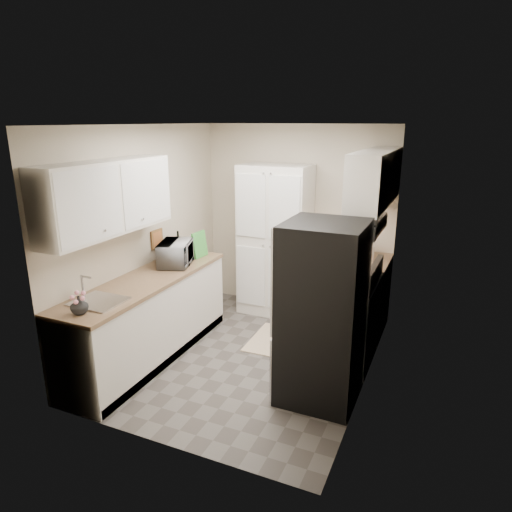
{
  "coord_description": "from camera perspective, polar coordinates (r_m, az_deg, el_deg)",
  "views": [
    {
      "loc": [
        1.93,
        -4.16,
        2.54
      ],
      "look_at": [
        0.03,
        0.15,
        1.14
      ],
      "focal_mm": 32.0,
      "sensor_mm": 36.0,
      "label": 1
    }
  ],
  "objects": [
    {
      "name": "flower_vase",
      "position": [
        4.27,
        -21.24,
        -5.74
      ],
      "size": [
        0.18,
        0.18,
        0.16
      ],
      "primitive_type": "imported",
      "rotation": [
        0.0,
        0.0,
        0.17
      ],
      "color": "white",
      "rests_on": "countertop_left"
    },
    {
      "name": "toaster_oven",
      "position": [
        5.7,
        12.83,
        0.7
      ],
      "size": [
        0.38,
        0.42,
        0.2
      ],
      "primitive_type": "cube",
      "rotation": [
        0.0,
        0.0,
        0.42
      ],
      "color": "#B5B4B9",
      "rests_on": "countertop_right"
    },
    {
      "name": "cutting_board",
      "position": [
        5.63,
        -7.04,
        1.44
      ],
      "size": [
        0.04,
        0.25,
        0.32
      ],
      "primitive_type": "cube",
      "rotation": [
        0.0,
        0.0,
        -0.08
      ],
      "color": "green",
      "rests_on": "countertop_left"
    },
    {
      "name": "wine_bottle",
      "position": [
        5.72,
        -9.68,
        1.42
      ],
      "size": [
        0.07,
        0.07,
        0.29
      ],
      "primitive_type": "cylinder",
      "color": "black",
      "rests_on": "countertop_left"
    },
    {
      "name": "countertop_right",
      "position": [
        5.68,
        13.16,
        -0.63
      ],
      "size": [
        0.63,
        0.83,
        0.04
      ],
      "primitive_type": "cube",
      "color": "#846647",
      "rests_on": "base_cabinet_right"
    },
    {
      "name": "fruit_basket",
      "position": [
        5.67,
        13.16,
        2.23
      ],
      "size": [
        0.31,
        0.31,
        0.12
      ],
      "primitive_type": null,
      "rotation": [
        0.0,
        0.0,
        0.15
      ],
      "color": "orange",
      "rests_on": "toaster_oven"
    },
    {
      "name": "refrigerator",
      "position": [
        4.23,
        8.27,
        -7.12
      ],
      "size": [
        0.7,
        0.72,
        1.7
      ],
      "primitive_type": "cube",
      "color": "#B7B7BC",
      "rests_on": "ground"
    },
    {
      "name": "pantry_cabinet",
      "position": [
        6.07,
        2.39,
        1.91
      ],
      "size": [
        0.9,
        0.55,
        2.0
      ],
      "primitive_type": "cube",
      "color": "silver",
      "rests_on": "ground"
    },
    {
      "name": "room_shell",
      "position": [
        4.68,
        -1.38,
        5.33
      ],
      "size": [
        2.64,
        3.24,
        2.52
      ],
      "color": "beige",
      "rests_on": "ground"
    },
    {
      "name": "microwave",
      "position": [
        5.37,
        -9.99,
        0.34
      ],
      "size": [
        0.49,
        0.58,
        0.28
      ],
      "primitive_type": "imported",
      "rotation": [
        0.0,
        0.0,
        1.92
      ],
      "color": "silver",
      "rests_on": "countertop_left"
    },
    {
      "name": "kitchen_mat",
      "position": [
        5.58,
        2.13,
        -10.4
      ],
      "size": [
        0.52,
        0.81,
        0.01
      ],
      "primitive_type": "cube",
      "rotation": [
        0.0,
        0.0,
        0.02
      ],
      "color": "beige",
      "rests_on": "ground"
    },
    {
      "name": "base_cabinet_right",
      "position": [
        5.83,
        12.87,
        -4.96
      ],
      "size": [
        0.6,
        0.8,
        0.88
      ],
      "primitive_type": "cube",
      "color": "silver",
      "rests_on": "ground"
    },
    {
      "name": "countertop_left",
      "position": [
        5.01,
        -13.53,
        -2.97
      ],
      "size": [
        0.63,
        2.33,
        0.04
      ],
      "primitive_type": "cube",
      "color": "#846647",
      "rests_on": "base_cabinet_left"
    },
    {
      "name": "ground",
      "position": [
        5.24,
        -1.03,
        -12.37
      ],
      "size": [
        3.2,
        3.2,
        0.0
      ],
      "primitive_type": "plane",
      "color": "#56514C",
      "rests_on": "ground"
    },
    {
      "name": "electric_range",
      "position": [
        5.09,
        10.94,
        -7.62
      ],
      "size": [
        0.71,
        0.78,
        1.13
      ],
      "color": "#B7B7BC",
      "rests_on": "ground"
    },
    {
      "name": "base_cabinet_left",
      "position": [
        5.18,
        -13.18,
        -7.77
      ],
      "size": [
        0.6,
        2.3,
        0.88
      ],
      "primitive_type": "cube",
      "color": "silver",
      "rests_on": "ground"
    }
  ]
}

